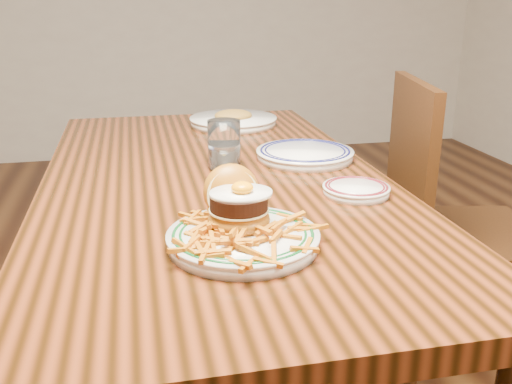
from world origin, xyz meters
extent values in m
cube|color=black|center=(0.00, 0.00, 0.72)|extent=(0.85, 1.60, 0.05)
cylinder|color=black|center=(-0.36, 0.74, 0.35)|extent=(0.07, 0.07, 0.70)
cylinder|color=black|center=(0.36, 0.74, 0.35)|extent=(0.07, 0.07, 0.70)
cube|color=#391D0B|center=(0.82, 0.13, 0.45)|extent=(0.53, 0.53, 0.04)
cube|color=#391D0B|center=(0.63, 0.17, 0.71)|extent=(0.12, 0.44, 0.47)
cylinder|color=#391D0B|center=(1.05, 0.27, 0.22)|extent=(0.04, 0.04, 0.43)
cylinder|color=#391D0B|center=(0.68, 0.35, 0.22)|extent=(0.04, 0.04, 0.43)
cylinder|color=#391D0B|center=(0.60, -0.02, 0.22)|extent=(0.04, 0.04, 0.43)
cylinder|color=white|center=(-0.01, -0.44, 0.76)|extent=(0.27, 0.27, 0.02)
cylinder|color=white|center=(-0.01, -0.44, 0.77)|extent=(0.28, 0.28, 0.01)
torus|color=#0C451A|center=(-0.01, -0.44, 0.78)|extent=(0.26, 0.26, 0.01)
torus|color=#0C451A|center=(-0.01, -0.44, 0.78)|extent=(0.23, 0.23, 0.01)
ellipsoid|color=#9C5414|center=(-0.01, -0.41, 0.79)|extent=(0.12, 0.12, 0.05)
cylinder|color=beige|center=(-0.01, -0.41, 0.81)|extent=(0.11, 0.11, 0.00)
cylinder|color=black|center=(-0.01, -0.41, 0.83)|extent=(0.11, 0.11, 0.03)
ellipsoid|color=white|center=(-0.01, -0.41, 0.84)|extent=(0.12, 0.10, 0.01)
ellipsoid|color=#FF9305|center=(-0.01, -0.41, 0.85)|extent=(0.04, 0.04, 0.02)
ellipsoid|color=#9C5414|center=(-0.01, -0.34, 0.82)|extent=(0.11, 0.10, 0.12)
cylinder|color=beige|center=(-0.01, -0.36, 0.82)|extent=(0.10, 0.04, 0.10)
cylinder|color=white|center=(0.30, -0.21, 0.76)|extent=(0.15, 0.15, 0.02)
cylinder|color=white|center=(0.30, -0.21, 0.77)|extent=(0.15, 0.15, 0.01)
torus|color=#5B141C|center=(0.30, -0.21, 0.77)|extent=(0.14, 0.14, 0.01)
torus|color=#5B141C|center=(0.30, -0.21, 0.77)|extent=(0.13, 0.13, 0.00)
cube|color=silver|center=(0.31, -0.21, 0.77)|extent=(0.09, 0.06, 0.00)
cylinder|color=white|center=(0.27, 0.10, 0.76)|extent=(0.26, 0.26, 0.02)
cylinder|color=white|center=(0.27, 0.10, 0.77)|extent=(0.27, 0.27, 0.01)
torus|color=#0E1048|center=(0.27, 0.10, 0.78)|extent=(0.25, 0.25, 0.01)
torus|color=#0E1048|center=(0.27, 0.10, 0.78)|extent=(0.23, 0.23, 0.01)
cylinder|color=white|center=(0.03, 0.06, 0.81)|extent=(0.09, 0.09, 0.13)
cylinder|color=silver|center=(0.03, 0.06, 0.78)|extent=(0.07, 0.07, 0.06)
cylinder|color=white|center=(0.15, 0.57, 0.76)|extent=(0.30, 0.30, 0.02)
cylinder|color=white|center=(0.15, 0.57, 0.78)|extent=(0.30, 0.30, 0.01)
ellipsoid|color=#A7832F|center=(0.15, 0.57, 0.79)|extent=(0.13, 0.11, 0.04)
camera|label=1|loc=(-0.19, -1.37, 1.19)|focal=40.00mm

